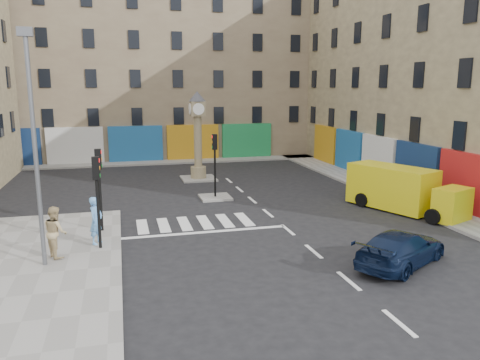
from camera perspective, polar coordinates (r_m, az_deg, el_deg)
name	(u,v)px	position (r m, az deg, el deg)	size (l,w,h in m)	color
ground	(296,237)	(20.99, 6.79, -6.86)	(120.00, 120.00, 0.00)	black
sidewalk_left	(17,277)	(18.14, -25.54, -10.64)	(7.00, 16.00, 0.15)	gray
sidewalk_right	(361,182)	(33.38, 14.55, -0.19)	(2.60, 30.00, 0.15)	gray
sidewalk_far	(160,162)	(41.40, -9.68, 2.18)	(32.00, 2.40, 0.15)	gray
island_near	(215,197)	(27.85, -3.03, -2.12)	(1.80, 1.80, 0.12)	gray
island_far	(199,179)	(33.62, -5.07, 0.18)	(2.40, 2.40, 0.12)	gray
building_right	(449,65)	(36.29, 24.15, 12.68)	(10.00, 30.00, 16.00)	tan
building_far	(152,66)	(46.72, -10.67, 13.54)	(32.00, 10.00, 17.00)	#847558
traffic_light_left_near	(97,188)	(19.19, -17.05, -0.91)	(0.28, 0.22, 3.70)	black
traffic_light_left_far	(99,177)	(21.54, -16.79, 0.40)	(0.28, 0.22, 3.70)	black
traffic_light_island	(215,155)	(27.38, -3.09, 3.04)	(0.28, 0.22, 3.70)	black
lamp_post	(34,138)	(17.68, -23.81, 4.76)	(0.50, 0.25, 8.30)	#595B60
clock_pillar	(198,130)	(33.13, -5.18, 6.11)	(1.20, 1.20, 6.10)	tan
navy_sedan	(401,248)	(18.44, 19.04, -7.87)	(1.83, 4.50, 1.31)	black
yellow_van	(402,190)	(26.23, 19.10, -1.13)	(4.15, 6.61, 2.32)	yellow
pedestrian_blue	(96,220)	(20.12, -17.15, -4.72)	(0.72, 0.47, 1.97)	#5F9BDA
pedestrian_tan	(55,232)	(19.09, -21.57, -5.88)	(0.96, 0.74, 1.97)	tan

